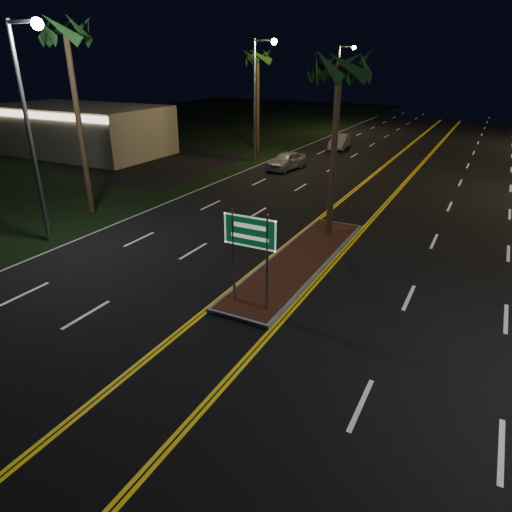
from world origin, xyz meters
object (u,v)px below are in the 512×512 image
Objects in this scene: highway_sign at (250,241)px; streetlight_left_far at (341,78)px; commercial_building at (79,130)px; car_near at (286,159)px; streetlight_left_near at (31,111)px; palm_left_far at (258,57)px; median_island at (299,261)px; car_far at (340,140)px; palm_left_near at (66,33)px; streetlight_left_mid at (259,87)px; palm_median at (340,67)px.

streetlight_left_far reaches higher than highway_sign.
commercial_building reaches higher than car_near.
streetlight_left_near is 24.19m from palm_left_far.
car_near is at bearing -46.69° from palm_left_far.
streetlight_left_near is (15.39, -15.99, 3.65)m from commercial_building.
median_island is 1.14× the size of streetlight_left_far.
streetlight_left_far is (0.00, 40.00, 0.00)m from streetlight_left_near.
highway_sign reaches higher than car_near.
median_island is 26.33m from car_far.
palm_left_near is at bearing -41.61° from commercial_building.
car_near is 10.13m from car_far.
palm_left_far is (-2.19, -16.00, 2.09)m from streetlight_left_far.
palm_left_near is (-1.89, -16.00, 3.02)m from streetlight_left_mid.
palm_left_near reaches higher than highway_sign.
highway_sign is at bearing -75.56° from streetlight_left_far.
commercial_building is at bearing 146.52° from highway_sign.
highway_sign is at bearing -22.60° from palm_left_near.
streetlight_left_far reaches higher than median_island.
streetlight_left_near is 29.16m from car_far.
palm_left_far is 10.33m from car_far.
palm_left_near reaches higher than streetlight_left_far.
palm_median reaches higher than median_island.
palm_median is at bearing -48.77° from car_near.
streetlight_left_far reaches higher than palm_left_far.
car_far is (19.35, 12.48, -1.25)m from commercial_building.
palm_left_far reaches higher than commercial_building.
median_island is 0.68× the size of commercial_building.
streetlight_left_near reaches higher than highway_sign.
commercial_building is 28.18m from palm_median.
median_island is 1.14× the size of streetlight_left_near.
car_far is (-6.65, 25.47, 0.67)m from median_island.
palm_left_far is (13.20, 8.01, 5.74)m from commercial_building.
commercial_building reaches higher than median_island.
palm_median is 23.86m from car_far.
streetlight_left_near reaches higher than median_island.
palm_left_near is at bearing 157.40° from highway_sign.
streetlight_left_mid is 16.39m from palm_left_near.
highway_sign is 0.36× the size of streetlight_left_near.
commercial_building is 16.47m from palm_left_far.
palm_left_far reaches higher than car_far.
highway_sign is 0.39× the size of palm_median.
palm_median is (10.61, -33.50, 1.62)m from streetlight_left_far.
streetlight_left_far is 16.28m from palm_left_far.
highway_sign is 0.70× the size of car_far.
streetlight_left_near is 1.99× the size of car_near.
car_near is at bearing -101.62° from car_far.
commercial_building is 18.70m from car_near.
streetlight_left_mid is 20.00m from streetlight_left_far.
median_island is 3.20× the size of highway_sign.
streetlight_left_mid is 1.02× the size of palm_left_far.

